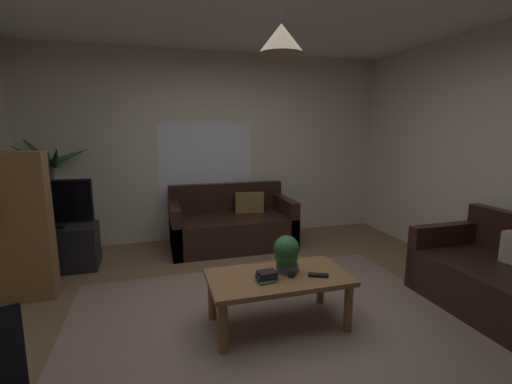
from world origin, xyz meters
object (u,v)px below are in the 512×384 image
object	(u,v)px
couch_under_window	(232,226)
book_on_table_0	(266,281)
tv	(50,204)
couch_right_side	(512,286)
potted_palm_corner	(54,200)
coffee_table	(278,283)
pendant_lamp	(281,38)
bookshelf_corner	(8,228)
potted_plant_on_table	(286,254)
remote_on_table_0	(293,273)
remote_on_table_1	(318,275)
book_on_table_2	(267,273)
book_on_table_1	(266,277)
tv_stand	(55,249)

from	to	relation	value
couch_under_window	book_on_table_0	world-z (taller)	couch_under_window
tv	couch_under_window	bearing A→B (deg)	7.69
couch_right_side	potted_palm_corner	size ratio (longest dim) A/B	0.98
coffee_table	pendant_lamp	distance (m)	1.87
couch_under_window	pendant_lamp	bearing A→B (deg)	-91.81
bookshelf_corner	potted_plant_on_table	bearing A→B (deg)	-24.80
potted_palm_corner	remote_on_table_0	bearing A→B (deg)	-45.92
bookshelf_corner	couch_right_side	bearing A→B (deg)	-19.91
book_on_table_0	remote_on_table_1	world-z (taller)	remote_on_table_1
couch_under_window	book_on_table_2	bearing A→B (deg)	-94.94
remote_on_table_1	potted_plant_on_table	size ratio (longest dim) A/B	0.51
book_on_table_1	potted_palm_corner	bearing A→B (deg)	130.09
remote_on_table_0	tv_stand	size ratio (longest dim) A/B	0.18
potted_palm_corner	pendant_lamp	bearing A→B (deg)	-47.31
potted_plant_on_table	tv	world-z (taller)	tv
book_on_table_0	tv_stand	xyz separation A→B (m)	(-1.91, 1.88, -0.20)
book_on_table_0	book_on_table_2	world-z (taller)	book_on_table_2
book_on_table_1	bookshelf_corner	xyz separation A→B (m)	(-2.10, 1.17, 0.24)
bookshelf_corner	pendant_lamp	size ratio (longest dim) A/B	2.79
potted_plant_on_table	pendant_lamp	world-z (taller)	pendant_lamp
book_on_table_0	bookshelf_corner	size ratio (longest dim) A/B	0.09
couch_under_window	pendant_lamp	xyz separation A→B (m)	(-0.07, -2.05, 1.96)
tv_stand	bookshelf_corner	size ratio (longest dim) A/B	0.64
bookshelf_corner	remote_on_table_0	bearing A→B (deg)	-25.31
remote_on_table_1	pendant_lamp	size ratio (longest dim) A/B	0.32
book_on_table_2	bookshelf_corner	world-z (taller)	bookshelf_corner
tv_stand	pendant_lamp	world-z (taller)	pendant_lamp
book_on_table_2	potted_plant_on_table	xyz separation A→B (m)	(0.20, 0.10, 0.10)
book_on_table_1	tv_stand	distance (m)	2.68
remote_on_table_1	potted_palm_corner	size ratio (longest dim) A/B	0.10
coffee_table	book_on_table_0	world-z (taller)	book_on_table_0
couch_under_window	book_on_table_0	bearing A→B (deg)	-95.34
book_on_table_1	pendant_lamp	xyz separation A→B (m)	(0.12, 0.07, 1.77)
couch_right_side	bookshelf_corner	xyz separation A→B (m)	(-4.20, 1.52, 0.43)
book_on_table_1	couch_right_side	bearing A→B (deg)	-9.55
couch_right_side	pendant_lamp	size ratio (longest dim) A/B	3.02
book_on_table_1	pendant_lamp	bearing A→B (deg)	30.39
pendant_lamp	book_on_table_0	bearing A→B (deg)	-147.01
book_on_table_2	potted_palm_corner	bearing A→B (deg)	130.20
potted_plant_on_table	couch_under_window	bearing A→B (deg)	90.37
potted_plant_on_table	coffee_table	bearing A→B (deg)	-159.93
couch_right_side	remote_on_table_0	world-z (taller)	couch_right_side
couch_under_window	remote_on_table_0	distance (m)	2.08
couch_under_window	coffee_table	bearing A→B (deg)	-91.81
book_on_table_1	remote_on_table_0	world-z (taller)	book_on_table_1
book_on_table_1	coffee_table	bearing A→B (deg)	30.39
coffee_table	remote_on_table_0	xyz separation A→B (m)	(0.12, -0.02, 0.08)
coffee_table	book_on_table_2	xyz separation A→B (m)	(-0.12, -0.07, 0.13)
couch_under_window	book_on_table_0	distance (m)	2.16
tv	potted_palm_corner	world-z (taller)	potted_palm_corner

